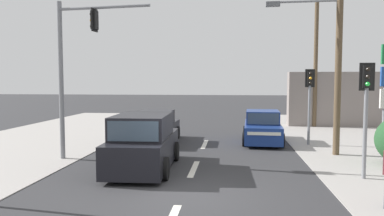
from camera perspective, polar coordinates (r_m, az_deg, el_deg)
ground_plane at (r=10.13m, az=-1.51°, el=-13.16°), size 140.00×140.00×0.00m
lane_dash_mid at (r=13.00m, az=0.28°, el=-9.23°), size 0.20×2.40×0.01m
lane_dash_far at (r=17.89m, az=1.94°, el=-5.54°), size 0.20×2.40×0.01m
utility_pole_midground_right at (r=16.17m, az=20.97°, el=9.69°), size 3.78×0.40×8.60m
utility_pole_background_right at (r=25.77m, az=18.40°, el=9.67°), size 1.80×0.26×10.68m
traffic_signal_mast at (r=14.90m, az=-17.63°, el=7.11°), size 3.67×0.57×6.00m
pedestal_signal_right_kerb at (r=12.47m, az=25.01°, el=1.02°), size 0.44×0.30×3.56m
pedestal_signal_far_median at (r=18.29m, az=17.49°, el=2.09°), size 0.44×0.29×3.56m
shopfront_wall_far at (r=27.39m, az=26.93°, el=1.17°), size 12.00×1.00×3.60m
sedan_kerbside_parked at (r=18.71m, az=10.68°, el=-3.01°), size 2.04×4.31×1.56m
suv_oncoming_mid at (r=12.87m, az=-7.40°, el=-5.41°), size 2.18×4.59×1.90m
sedan_crossing_left at (r=18.48m, az=-5.49°, el=-3.05°), size 1.93×4.26×1.56m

